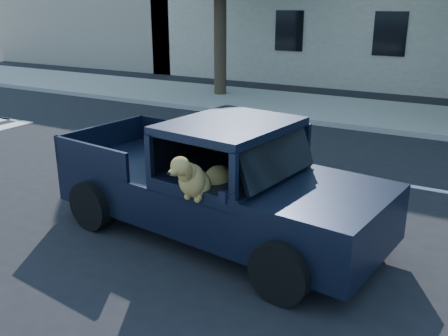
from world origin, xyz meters
name	(u,v)px	position (x,y,z in m)	size (l,w,h in m)	color
ground	(142,210)	(0.00, 0.00, 0.00)	(120.00, 120.00, 0.00)	black
far_sidewalk	(322,109)	(0.00, 9.20, 0.07)	(60.00, 4.00, 0.15)	gray
lane_stripes	(322,171)	(2.00, 3.40, 0.01)	(21.60, 0.14, 0.01)	silver
pickup_truck	(212,196)	(1.49, -0.19, 0.60)	(5.16, 2.83, 1.78)	black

